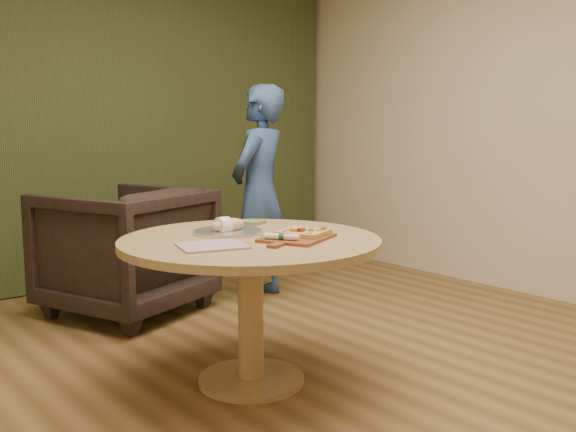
{
  "coord_description": "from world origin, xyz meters",
  "views": [
    {
      "loc": [
        -2.03,
        -2.14,
        1.31
      ],
      "look_at": [
        -0.07,
        0.25,
        0.86
      ],
      "focal_mm": 40.0,
      "sensor_mm": 36.0,
      "label": 1
    }
  ],
  "objects_px": {
    "flatbread_pizza": "(304,232)",
    "person_standing": "(259,193)",
    "pedestal_table": "(250,266)",
    "armchair": "(125,244)",
    "pizza_paddle": "(296,238)",
    "bread_roll": "(227,225)",
    "serving_tray": "(228,232)",
    "cutlery_roll": "(282,237)"
  },
  "relations": [
    {
      "from": "flatbread_pizza",
      "to": "person_standing",
      "type": "height_order",
      "value": "person_standing"
    },
    {
      "from": "person_standing",
      "to": "pedestal_table",
      "type": "bearing_deg",
      "value": 25.21
    },
    {
      "from": "armchair",
      "to": "pizza_paddle",
      "type": "bearing_deg",
      "value": 72.43
    },
    {
      "from": "flatbread_pizza",
      "to": "bread_roll",
      "type": "bearing_deg",
      "value": 123.14
    },
    {
      "from": "pedestal_table",
      "to": "flatbread_pizza",
      "type": "bearing_deg",
      "value": -38.32
    },
    {
      "from": "serving_tray",
      "to": "flatbread_pizza",
      "type": "bearing_deg",
      "value": -57.9
    },
    {
      "from": "serving_tray",
      "to": "armchair",
      "type": "bearing_deg",
      "value": 87.28
    },
    {
      "from": "pedestal_table",
      "to": "armchair",
      "type": "relative_size",
      "value": 1.33
    },
    {
      "from": "pedestal_table",
      "to": "bread_roll",
      "type": "xyz_separation_m",
      "value": [
        -0.02,
        0.18,
        0.18
      ]
    },
    {
      "from": "pedestal_table",
      "to": "pizza_paddle",
      "type": "height_order",
      "value": "pizza_paddle"
    },
    {
      "from": "cutlery_roll",
      "to": "pizza_paddle",
      "type": "bearing_deg",
      "value": -19.11
    },
    {
      "from": "cutlery_roll",
      "to": "armchair",
      "type": "height_order",
      "value": "armchair"
    },
    {
      "from": "pizza_paddle",
      "to": "flatbread_pizza",
      "type": "distance_m",
      "value": 0.07
    },
    {
      "from": "cutlery_roll",
      "to": "serving_tray",
      "type": "distance_m",
      "value": 0.39
    },
    {
      "from": "flatbread_pizza",
      "to": "cutlery_roll",
      "type": "relative_size",
      "value": 1.62
    },
    {
      "from": "cutlery_roll",
      "to": "serving_tray",
      "type": "xyz_separation_m",
      "value": [
        -0.04,
        0.39,
        -0.02
      ]
    },
    {
      "from": "pedestal_table",
      "to": "cutlery_roll",
      "type": "relative_size",
      "value": 7.22
    },
    {
      "from": "person_standing",
      "to": "bread_roll",
      "type": "bearing_deg",
      "value": 20.38
    },
    {
      "from": "pedestal_table",
      "to": "bread_roll",
      "type": "relative_size",
      "value": 6.71
    },
    {
      "from": "cutlery_roll",
      "to": "bread_roll",
      "type": "height_order",
      "value": "bread_roll"
    },
    {
      "from": "pizza_paddle",
      "to": "person_standing",
      "type": "relative_size",
      "value": 0.3
    },
    {
      "from": "pizza_paddle",
      "to": "flatbread_pizza",
      "type": "relative_size",
      "value": 1.63
    },
    {
      "from": "armchair",
      "to": "person_standing",
      "type": "bearing_deg",
      "value": 143.21
    },
    {
      "from": "pedestal_table",
      "to": "person_standing",
      "type": "height_order",
      "value": "person_standing"
    },
    {
      "from": "pedestal_table",
      "to": "person_standing",
      "type": "xyz_separation_m",
      "value": [
        1.01,
        1.27,
        0.19
      ]
    },
    {
      "from": "armchair",
      "to": "person_standing",
      "type": "height_order",
      "value": "person_standing"
    },
    {
      "from": "pizza_paddle",
      "to": "cutlery_roll",
      "type": "xyz_separation_m",
      "value": [
        -0.11,
        -0.03,
        0.02
      ]
    },
    {
      "from": "bread_roll",
      "to": "pedestal_table",
      "type": "bearing_deg",
      "value": -84.42
    },
    {
      "from": "bread_roll",
      "to": "armchair",
      "type": "xyz_separation_m",
      "value": [
        0.07,
        1.37,
        -0.31
      ]
    },
    {
      "from": "serving_tray",
      "to": "armchair",
      "type": "xyz_separation_m",
      "value": [
        0.07,
        1.37,
        -0.27
      ]
    },
    {
      "from": "flatbread_pizza",
      "to": "armchair",
      "type": "distance_m",
      "value": 1.75
    },
    {
      "from": "armchair",
      "to": "pedestal_table",
      "type": "bearing_deg",
      "value": 67.43
    },
    {
      "from": "pedestal_table",
      "to": "cutlery_roll",
      "type": "distance_m",
      "value": 0.27
    },
    {
      "from": "armchair",
      "to": "person_standing",
      "type": "relative_size",
      "value": 0.61
    },
    {
      "from": "cutlery_roll",
      "to": "flatbread_pizza",
      "type": "bearing_deg",
      "value": -18.2
    },
    {
      "from": "pizza_paddle",
      "to": "bread_roll",
      "type": "bearing_deg",
      "value": 90.27
    },
    {
      "from": "pedestal_table",
      "to": "serving_tray",
      "type": "height_order",
      "value": "serving_tray"
    },
    {
      "from": "pedestal_table",
      "to": "serving_tray",
      "type": "distance_m",
      "value": 0.23
    },
    {
      "from": "cutlery_roll",
      "to": "armchair",
      "type": "bearing_deg",
      "value": 56.78
    },
    {
      "from": "pedestal_table",
      "to": "serving_tray",
      "type": "xyz_separation_m",
      "value": [
        -0.01,
        0.18,
        0.15
      ]
    },
    {
      "from": "pizza_paddle",
      "to": "serving_tray",
      "type": "bearing_deg",
      "value": 89.1
    },
    {
      "from": "flatbread_pizza",
      "to": "bread_roll",
      "type": "distance_m",
      "value": 0.41
    }
  ]
}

